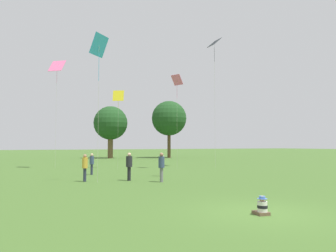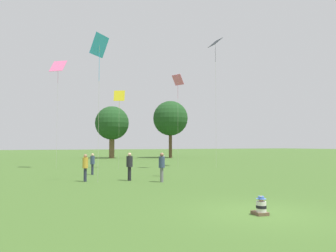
{
  "view_description": "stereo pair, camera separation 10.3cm",
  "coord_description": "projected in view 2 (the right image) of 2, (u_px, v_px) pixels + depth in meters",
  "views": [
    {
      "loc": [
        -7.36,
        -8.35,
        2.2
      ],
      "look_at": [
        -0.06,
        6.89,
        3.18
      ],
      "focal_mm": 35.0,
      "sensor_mm": 36.0,
      "label": 1
    },
    {
      "loc": [
        -7.26,
        -8.39,
        2.2
      ],
      "look_at": [
        -0.06,
        6.89,
        3.18
      ],
      "focal_mm": 35.0,
      "sensor_mm": 36.0,
      "label": 2
    }
  ],
  "objects": [
    {
      "name": "person_standing_5",
      "position": [
        130.0,
        164.0,
        20.22
      ],
      "size": [
        0.5,
        0.5,
        1.72
      ],
      "rotation": [
        0.0,
        0.0,
        1.22
      ],
      "color": "black",
      "rests_on": "ground"
    },
    {
      "name": "person_standing_0",
      "position": [
        162.0,
        165.0,
        19.4
      ],
      "size": [
        0.46,
        0.46,
        1.72
      ],
      "rotation": [
        0.0,
        0.0,
        1.94
      ],
      "color": "slate",
      "rests_on": "ground"
    },
    {
      "name": "kite_2",
      "position": [
        99.0,
        48.0,
        19.6
      ],
      "size": [
        1.31,
        1.23,
        8.77
      ],
      "rotation": [
        0.0,
        0.0,
        3.07
      ],
      "color": "#339EDB",
      "rests_on": "ground"
    },
    {
      "name": "person_standing_1",
      "position": [
        85.0,
        165.0,
        19.68
      ],
      "size": [
        0.46,
        0.46,
        1.64
      ],
      "rotation": [
        0.0,
        0.0,
        3.79
      ],
      "color": "#282D42",
      "rests_on": "ground"
    },
    {
      "name": "kite_6",
      "position": [
        215.0,
        45.0,
        32.89
      ],
      "size": [
        1.0,
        1.3,
        12.92
      ],
      "rotation": [
        0.0,
        0.0,
        3.93
      ],
      "color": "#1E2328",
      "rests_on": "ground"
    },
    {
      "name": "ground_plane",
      "position": [
        261.0,
        213.0,
        10.54
      ],
      "size": [
        300.0,
        300.0,
        0.0
      ],
      "primitive_type": "plane",
      "color": "#426628"
    },
    {
      "name": "kite_7",
      "position": [
        119.0,
        97.0,
        30.88
      ],
      "size": [
        1.03,
        0.72,
        7.35
      ],
      "rotation": [
        0.0,
        0.0,
        4.99
      ],
      "color": "yellow",
      "rests_on": "ground"
    },
    {
      "name": "distant_tree_0",
      "position": [
        112.0,
        123.0,
        54.49
      ],
      "size": [
        5.59,
        5.59,
        8.65
      ],
      "color": "brown",
      "rests_on": "ground"
    },
    {
      "name": "person_standing_4",
      "position": [
        92.0,
        162.0,
        24.11
      ],
      "size": [
        0.42,
        0.42,
        1.57
      ],
      "rotation": [
        0.0,
        0.0,
        0.47
      ],
      "color": "#282D42",
      "rests_on": "ground"
    },
    {
      "name": "seated_toddler",
      "position": [
        261.0,
        207.0,
        10.27
      ],
      "size": [
        0.46,
        0.54,
        0.6
      ],
      "rotation": [
        0.0,
        0.0,
        -0.16
      ],
      "color": "brown",
      "rests_on": "ground"
    },
    {
      "name": "person_standing_6",
      "position": [
        162.0,
        162.0,
        23.0
      ],
      "size": [
        0.38,
        0.38,
        1.66
      ],
      "rotation": [
        0.0,
        0.0,
        5.05
      ],
      "color": "slate",
      "rests_on": "ground"
    },
    {
      "name": "kite_3",
      "position": [
        178.0,
        82.0,
        30.48
      ],
      "size": [
        0.93,
        1.19,
        8.71
      ],
      "rotation": [
        0.0,
        0.0,
        1.17
      ],
      "color": "pink",
      "rests_on": "ground"
    },
    {
      "name": "kite_1",
      "position": [
        58.0,
        67.0,
        31.02
      ],
      "size": [
        1.65,
        1.57,
        10.27
      ],
      "rotation": [
        0.0,
        0.0,
        4.81
      ],
      "color": "pink",
      "rests_on": "ground"
    },
    {
      "name": "distant_tree_2",
      "position": [
        170.0,
        118.0,
        56.19
      ],
      "size": [
        5.96,
        5.96,
        9.76
      ],
      "color": "brown",
      "rests_on": "ground"
    }
  ]
}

